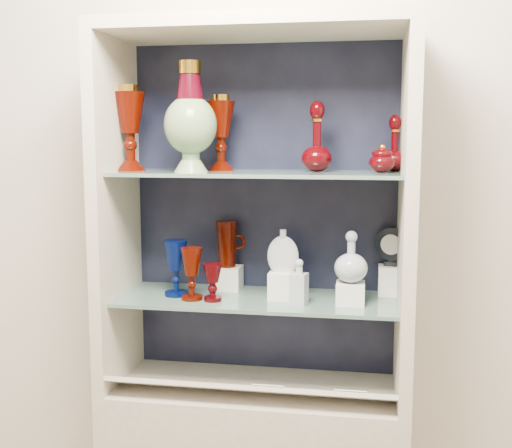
% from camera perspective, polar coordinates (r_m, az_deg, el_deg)
% --- Properties ---
extents(wall_back, '(3.50, 0.02, 2.80)m').
position_cam_1_polar(wall_back, '(2.30, 0.93, 3.20)').
color(wall_back, silver).
rests_on(wall_back, ground).
extents(cabinet_back_panel, '(0.98, 0.02, 1.15)m').
position_cam_1_polar(cabinet_back_panel, '(2.27, 0.81, 1.26)').
color(cabinet_back_panel, black).
rests_on(cabinet_back_panel, cabinet_base).
extents(cabinet_side_left, '(0.04, 0.40, 1.15)m').
position_cam_1_polar(cabinet_side_left, '(2.22, -12.31, 0.92)').
color(cabinet_side_left, '#B9B09D').
rests_on(cabinet_side_left, cabinet_base).
extents(cabinet_side_right, '(0.04, 0.40, 1.15)m').
position_cam_1_polar(cabinet_side_right, '(2.06, 13.27, 0.39)').
color(cabinet_side_right, '#B9B09D').
rests_on(cabinet_side_right, cabinet_base).
extents(cabinet_top_cap, '(1.00, 0.40, 0.04)m').
position_cam_1_polar(cabinet_top_cap, '(2.10, 0.00, 17.02)').
color(cabinet_top_cap, '#B9B09D').
rests_on(cabinet_top_cap, cabinet_side_left).
extents(shelf_lower, '(0.92, 0.34, 0.01)m').
position_cam_1_polar(shelf_lower, '(2.16, 0.09, -6.68)').
color(shelf_lower, slate).
rests_on(shelf_lower, cabinet_side_left).
extents(shelf_upper, '(0.92, 0.34, 0.01)m').
position_cam_1_polar(shelf_upper, '(2.09, 0.09, 4.52)').
color(shelf_upper, slate).
rests_on(shelf_upper, cabinet_side_left).
extents(label_ledge, '(0.92, 0.17, 0.09)m').
position_cam_1_polar(label_ledge, '(2.12, -0.52, -14.47)').
color(label_ledge, '#B9B09D').
rests_on(label_ledge, cabinet_base).
extents(label_card_0, '(0.10, 0.06, 0.03)m').
position_cam_1_polar(label_card_0, '(2.09, 8.41, -14.50)').
color(label_card_0, white).
rests_on(label_card_0, label_ledge).
extents(label_card_1, '(0.10, 0.06, 0.03)m').
position_cam_1_polar(label_card_1, '(2.11, 1.19, -14.20)').
color(label_card_1, white).
rests_on(label_card_1, label_ledge).
extents(pedestal_lamp_left, '(0.12, 0.12, 0.28)m').
position_cam_1_polar(pedestal_lamp_left, '(2.20, -11.15, 8.36)').
color(pedestal_lamp_left, '#400A01').
rests_on(pedestal_lamp_left, shelf_upper).
extents(pedestal_lamp_right, '(0.10, 0.10, 0.25)m').
position_cam_1_polar(pedestal_lamp_right, '(2.17, -3.14, 8.09)').
color(pedestal_lamp_right, '#400A01').
rests_on(pedestal_lamp_right, shelf_upper).
extents(enamel_urn, '(0.21, 0.21, 0.35)m').
position_cam_1_polar(enamel_urn, '(2.07, -5.86, 9.43)').
color(enamel_urn, '#114C2E').
rests_on(enamel_urn, shelf_upper).
extents(ruby_decanter_a, '(0.10, 0.10, 0.25)m').
position_cam_1_polar(ruby_decanter_a, '(2.09, 5.44, 8.13)').
color(ruby_decanter_a, '#3D0104').
rests_on(ruby_decanter_a, shelf_upper).
extents(ruby_decanter_b, '(0.10, 0.10, 0.19)m').
position_cam_1_polar(ruby_decanter_b, '(2.15, 12.23, 7.19)').
color(ruby_decanter_b, '#3D0104').
rests_on(ruby_decanter_b, shelf_upper).
extents(lidded_bowl, '(0.10, 0.10, 0.09)m').
position_cam_1_polar(lidded_bowl, '(2.07, 11.13, 5.78)').
color(lidded_bowl, '#3D0104').
rests_on(lidded_bowl, shelf_upper).
extents(cobalt_goblet, '(0.08, 0.08, 0.19)m').
position_cam_1_polar(cobalt_goblet, '(2.18, -7.13, -3.90)').
color(cobalt_goblet, '#010D42').
rests_on(cobalt_goblet, shelf_lower).
extents(ruby_goblet_tall, '(0.07, 0.07, 0.17)m').
position_cam_1_polar(ruby_goblet_tall, '(2.12, -5.73, -4.41)').
color(ruby_goblet_tall, '#400A01').
rests_on(ruby_goblet_tall, shelf_lower).
extents(ruby_goblet_small, '(0.08, 0.08, 0.12)m').
position_cam_1_polar(ruby_goblet_small, '(2.10, -3.88, -5.21)').
color(ruby_goblet_small, '#3D0104').
rests_on(ruby_goblet_small, shelf_lower).
extents(riser_ruby_pitcher, '(0.10, 0.10, 0.08)m').
position_cam_1_polar(riser_ruby_pitcher, '(2.27, -2.59, -4.79)').
color(riser_ruby_pitcher, silver).
rests_on(riser_ruby_pitcher, shelf_lower).
extents(ruby_pitcher, '(0.13, 0.09, 0.16)m').
position_cam_1_polar(ruby_pitcher, '(2.24, -2.61, -1.78)').
color(ruby_pitcher, '#400A01').
rests_on(ruby_pitcher, riser_ruby_pitcher).
extents(clear_square_bottle, '(0.06, 0.06, 0.15)m').
position_cam_1_polar(clear_square_bottle, '(2.05, 3.84, -5.15)').
color(clear_square_bottle, '#9BABB4').
rests_on(clear_square_bottle, shelf_lower).
extents(riser_flat_flask, '(0.09, 0.09, 0.09)m').
position_cam_1_polar(riser_flat_flask, '(2.13, 2.39, -5.47)').
color(riser_flat_flask, silver).
rests_on(riser_flat_flask, shelf_lower).
extents(flat_flask, '(0.11, 0.05, 0.15)m').
position_cam_1_polar(flat_flask, '(2.11, 2.41, -2.33)').
color(flat_flask, '#B0BCC5').
rests_on(flat_flask, riser_flat_flask).
extents(riser_clear_round_decanter, '(0.09, 0.09, 0.07)m').
position_cam_1_polar(riser_clear_round_decanter, '(2.09, 8.39, -6.11)').
color(riser_clear_round_decanter, silver).
rests_on(riser_clear_round_decanter, shelf_lower).
extents(clear_round_decanter, '(0.11, 0.11, 0.16)m').
position_cam_1_polar(clear_round_decanter, '(2.06, 8.45, -3.02)').
color(clear_round_decanter, '#9BABB4').
rests_on(clear_round_decanter, riser_clear_round_decanter).
extents(riser_cameo_medallion, '(0.08, 0.08, 0.10)m').
position_cam_1_polar(riser_cameo_medallion, '(2.23, 11.85, -4.92)').
color(riser_cameo_medallion, silver).
rests_on(riser_cameo_medallion, shelf_lower).
extents(cameo_medallion, '(0.12, 0.07, 0.13)m').
position_cam_1_polar(cameo_medallion, '(2.20, 11.94, -1.94)').
color(cameo_medallion, black).
rests_on(cameo_medallion, riser_cameo_medallion).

